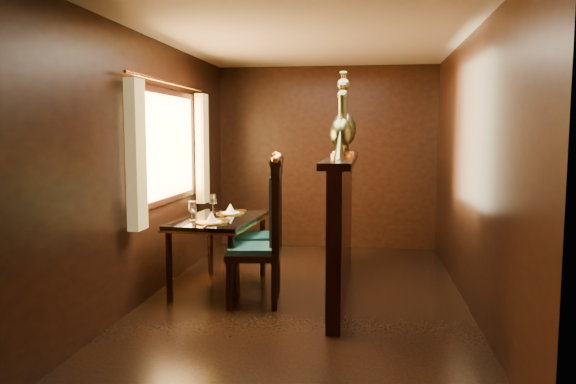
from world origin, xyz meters
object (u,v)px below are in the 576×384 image
peacock_left (341,120)px  peacock_right (344,114)px  dining_table (219,225)px  chair_left (267,227)px  chair_right (269,217)px

peacock_left → peacock_right: peacock_right is taller
peacock_left → peacock_right: 0.54m
dining_table → chair_left: (0.58, -0.43, 0.06)m
dining_table → peacock_left: (1.24, -0.18, 1.05)m
chair_right → peacock_right: size_ratio=1.67×
chair_right → peacock_left: 1.27m
dining_table → peacock_left: size_ratio=1.84×
chair_left → chair_right: bearing=91.9°
dining_table → peacock_left: peacock_left is taller
chair_left → peacock_left: size_ratio=1.98×
chair_right → peacock_left: peacock_left is taller
chair_right → peacock_right: 1.31m
chair_left → dining_table: bearing=136.3°
chair_right → chair_left: bearing=-94.3°
peacock_left → dining_table: bearing=171.7°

